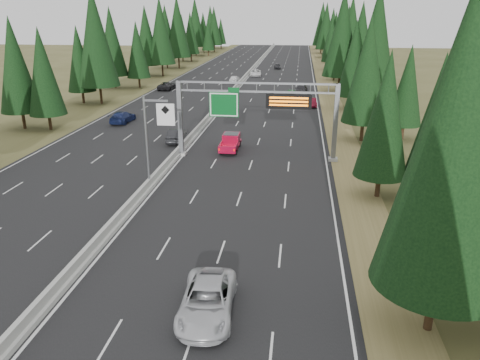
{
  "coord_description": "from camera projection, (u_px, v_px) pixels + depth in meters",
  "views": [
    {
      "loc": [
        12.53,
        -11.54,
        14.46
      ],
      "look_at": [
        8.52,
        20.0,
        2.98
      ],
      "focal_mm": 35.0,
      "sensor_mm": 36.0,
      "label": 1
    }
  ],
  "objects": [
    {
      "name": "car_ahead_green",
      "position": [
        291.0,
        94.0,
        81.95
      ],
      "size": [
        1.86,
        4.49,
        1.52
      ],
      "primitive_type": "imported",
      "rotation": [
        0.0,
        0.0,
        0.01
      ],
      "color": "#176525",
      "rests_on": "road"
    },
    {
      "name": "car_ahead_white",
      "position": [
        256.0,
        73.0,
        110.34
      ],
      "size": [
        3.01,
        5.67,
        1.52
      ],
      "primitive_type": "imported",
      "rotation": [
        0.0,
        0.0,
        0.09
      ],
      "color": "white",
      "rests_on": "road"
    },
    {
      "name": "hov_sign_pole",
      "position": [
        153.0,
        136.0,
        38.79
      ],
      "size": [
        2.8,
        0.5,
        8.0
      ],
      "color": "slate",
      "rests_on": "road"
    },
    {
      "name": "road",
      "position": [
        236.0,
        89.0,
        91.8
      ],
      "size": [
        32.0,
        260.0,
        0.08
      ],
      "primitive_type": "cube",
      "color": "black",
      "rests_on": "ground"
    },
    {
      "name": "median_barrier",
      "position": [
        236.0,
        88.0,
        91.67
      ],
      "size": [
        0.7,
        260.0,
        0.85
      ],
      "color": "gray",
      "rests_on": "road"
    },
    {
      "name": "sign_gantry",
      "position": [
        263.0,
        109.0,
        46.86
      ],
      "size": [
        16.75,
        0.98,
        7.8
      ],
      "color": "slate",
      "rests_on": "road"
    },
    {
      "name": "shoulder_right",
      "position": [
        327.0,
        91.0,
        89.69
      ],
      "size": [
        3.6,
        260.0,
        0.06
      ],
      "primitive_type": "cube",
      "color": "olive",
      "rests_on": "ground"
    },
    {
      "name": "red_pickup",
      "position": [
        231.0,
        141.0,
        51.5
      ],
      "size": [
        1.86,
        5.2,
        1.7
      ],
      "color": "black",
      "rests_on": "road"
    },
    {
      "name": "car_ahead_far",
      "position": [
        277.0,
        66.0,
        124.19
      ],
      "size": [
        1.92,
        4.1,
        1.36
      ],
      "primitive_type": "imported",
      "rotation": [
        0.0,
        0.0,
        0.08
      ],
      "color": "#232326",
      "rests_on": "road"
    },
    {
      "name": "car_onc_white",
      "position": [
        234.0,
        79.0,
        100.37
      ],
      "size": [
        1.97,
        4.47,
        1.5
      ],
      "primitive_type": "imported",
      "rotation": [
        0.0,
        0.0,
        3.1
      ],
      "color": "white",
      "rests_on": "road"
    },
    {
      "name": "car_onc_near",
      "position": [
        177.0,
        135.0,
        54.55
      ],
      "size": [
        1.86,
        4.79,
        1.55
      ],
      "primitive_type": "imported",
      "rotation": [
        0.0,
        0.0,
        3.19
      ],
      "color": "black",
      "rests_on": "road"
    },
    {
      "name": "shoulder_left",
      "position": [
        148.0,
        88.0,
        93.91
      ],
      "size": [
        3.6,
        260.0,
        0.06
      ],
      "primitive_type": "cube",
      "color": "#4B4923",
      "rests_on": "ground"
    },
    {
      "name": "tree_row_right",
      "position": [
        359.0,
        45.0,
        77.45
      ],
      "size": [
        11.52,
        239.8,
        18.78
      ],
      "color": "black",
      "rests_on": "ground"
    },
    {
      "name": "car_ahead_dkgrey",
      "position": [
        301.0,
        90.0,
        86.55
      ],
      "size": [
        2.58,
        5.3,
        1.49
      ],
      "primitive_type": "imported",
      "rotation": [
        0.0,
        0.0,
        -0.1
      ],
      "color": "black",
      "rests_on": "road"
    },
    {
      "name": "car_onc_far",
      "position": [
        167.0,
        86.0,
        91.07
      ],
      "size": [
        2.6,
        5.49,
        1.52
      ],
      "primitive_type": "imported",
      "rotation": [
        0.0,
        0.0,
        3.13
      ],
      "color": "black",
      "rests_on": "road"
    },
    {
      "name": "silver_minivan",
      "position": [
        207.0,
        300.0,
        23.34
      ],
      "size": [
        2.95,
        5.82,
        1.58
      ],
      "primitive_type": "imported",
      "rotation": [
        0.0,
        0.0,
        0.06
      ],
      "color": "silver",
      "rests_on": "road"
    },
    {
      "name": "tree_row_left",
      "position": [
        123.0,
        41.0,
        90.33
      ],
      "size": [
        11.4,
        235.47,
        18.99
      ],
      "color": "black",
      "rests_on": "ground"
    },
    {
      "name": "car_onc_blue",
      "position": [
        123.0,
        117.0,
        64.02
      ],
      "size": [
        2.37,
        5.41,
        1.55
      ],
      "primitive_type": "imported",
      "rotation": [
        0.0,
        0.0,
        3.1
      ],
      "color": "#16204D",
      "rests_on": "road"
    },
    {
      "name": "car_ahead_dkred",
      "position": [
        312.0,
        102.0,
        74.89
      ],
      "size": [
        1.71,
        4.17,
        1.34
      ],
      "primitive_type": "imported",
      "rotation": [
        0.0,
        0.0,
        0.07
      ],
      "color": "#520B18",
      "rests_on": "road"
    }
  ]
}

